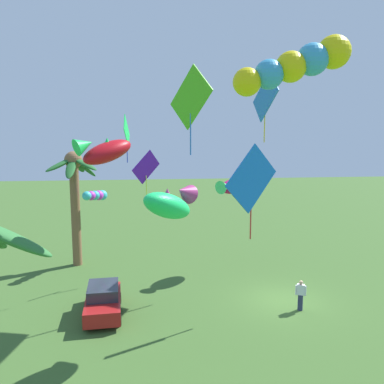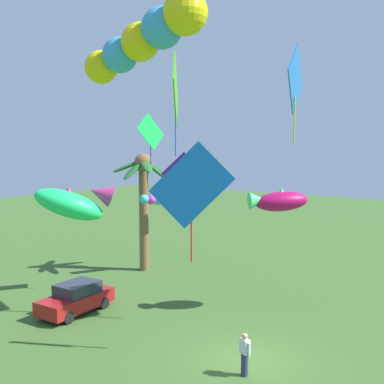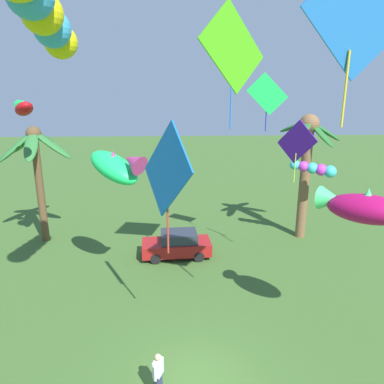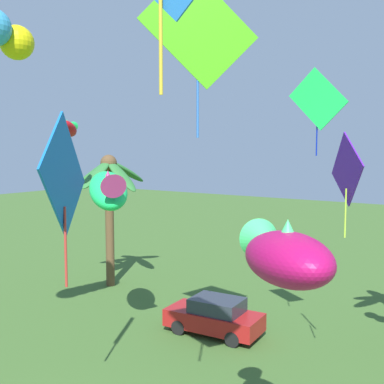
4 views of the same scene
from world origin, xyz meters
name	(u,v)px [view 3 (image 3 of 4)]	position (x,y,z in m)	size (l,w,h in m)	color
ground_plane	(196,382)	(0.00, 0.00, 0.00)	(120.00, 120.00, 0.00)	#3D6028
palm_tree_0	(307,152)	(7.43, 12.14, 5.60)	(3.80, 3.79, 7.88)	brown
palm_tree_1	(35,155)	(-8.99, 12.19, 5.49)	(4.47, 4.90, 7.22)	brown
parked_car_0	(177,244)	(-0.59, 9.51, 0.75)	(4.01, 1.96, 1.51)	#A51919
spectator_0	(158,375)	(-1.22, -0.51, 0.81)	(0.35, 0.52, 1.59)	#2D3351
kite_diamond_0	(267,95)	(3.89, 8.38, 9.10)	(2.02, 0.24, 2.82)	#1DDB51
kite_fish_1	(24,108)	(-7.87, 8.45, 8.50)	(1.56, 1.92, 1.05)	red
kite_tube_2	(315,169)	(7.48, 10.76, 4.85)	(2.50, 1.44, 0.91)	#39C4CB
kite_diamond_3	(167,172)	(-0.90, 2.12, 6.77)	(1.72, 3.02, 4.77)	blue
kite_tube_4	(39,9)	(-4.34, 1.36, 11.66)	(1.32, 4.70, 2.42)	yellow
kite_diamond_5	(297,143)	(5.18, 7.29, 6.91)	(1.41, 1.76, 3.07)	#5617B3
kite_fish_6	(116,166)	(-3.26, 6.27, 6.08)	(3.28, 3.01, 1.95)	#1CDD65
kite_diamond_7	(353,21)	(4.02, 0.04, 11.20)	(3.03, 0.71, 4.30)	blue
kite_fish_8	(361,207)	(5.69, 1.55, 5.62)	(2.93, 2.98, 1.31)	#B30E55
kite_diamond_9	(233,50)	(1.62, 4.86, 10.86)	(2.82, 2.00, 4.75)	#4AB817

